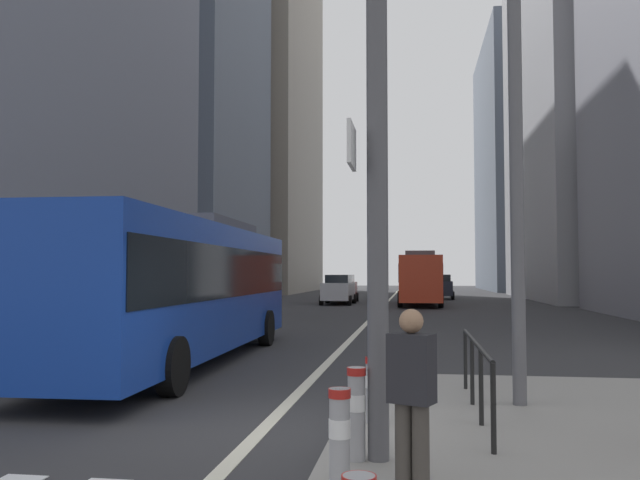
% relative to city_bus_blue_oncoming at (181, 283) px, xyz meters
% --- Properties ---
extents(ground_plane, '(160.00, 160.00, 0.00)m').
position_rel_city_bus_blue_oncoming_xyz_m(ground_plane, '(3.31, 14.25, -1.84)').
color(ground_plane, '#303033').
extents(lane_centre_line, '(0.20, 80.00, 0.01)m').
position_rel_city_bus_blue_oncoming_xyz_m(lane_centre_line, '(3.31, 24.25, -1.83)').
color(lane_centre_line, beige).
rests_on(lane_centre_line, ground).
extents(office_tower_left_far, '(12.50, 23.19, 41.82)m').
position_rel_city_bus_blue_oncoming_xyz_m(office_tower_left_far, '(-12.69, 57.11, 19.07)').
color(office_tower_left_far, gray).
rests_on(office_tower_left_far, ground).
extents(office_tower_right_mid, '(12.60, 23.52, 44.50)m').
position_rel_city_bus_blue_oncoming_xyz_m(office_tower_right_mid, '(20.31, 39.58, 20.41)').
color(office_tower_right_mid, '#9E9EA3').
rests_on(office_tower_right_mid, ground).
extents(office_tower_right_far, '(13.18, 24.91, 30.41)m').
position_rel_city_bus_blue_oncoming_xyz_m(office_tower_right_far, '(20.31, 68.28, 13.37)').
color(office_tower_right_far, slate).
rests_on(office_tower_right_far, ground).
extents(city_bus_blue_oncoming, '(2.90, 12.10, 3.40)m').
position_rel_city_bus_blue_oncoming_xyz_m(city_bus_blue_oncoming, '(0.00, 0.00, 0.00)').
color(city_bus_blue_oncoming, '#14389E').
rests_on(city_bus_blue_oncoming, ground).
extents(sedan_white_oncoming, '(2.13, 4.34, 1.94)m').
position_rel_city_bus_blue_oncoming_xyz_m(sedan_white_oncoming, '(-4.39, 0.56, -0.85)').
color(sedan_white_oncoming, silver).
rests_on(sedan_white_oncoming, ground).
extents(city_bus_red_receding, '(2.79, 10.60, 3.40)m').
position_rel_city_bus_blue_oncoming_xyz_m(city_bus_red_receding, '(5.55, 28.56, -0.00)').
color(city_bus_red_receding, red).
rests_on(city_bus_red_receding, ground).
extents(car_oncoming_mid, '(2.08, 4.32, 1.94)m').
position_rel_city_bus_blue_oncoming_xyz_m(car_oncoming_mid, '(0.28, 28.53, -0.85)').
color(car_oncoming_mid, silver).
rests_on(car_oncoming_mid, ground).
extents(car_receding_near, '(2.18, 4.42, 1.94)m').
position_rel_city_bus_blue_oncoming_xyz_m(car_receding_near, '(5.42, 53.97, -0.85)').
color(car_receding_near, black).
rests_on(car_receding_near, ground).
extents(car_receding_far, '(2.14, 4.15, 1.94)m').
position_rel_city_bus_blue_oncoming_xyz_m(car_receding_far, '(7.29, 38.46, -0.85)').
color(car_receding_far, '#232838').
rests_on(car_receding_far, ground).
extents(car_oncoming_far, '(2.08, 4.25, 1.94)m').
position_rel_city_bus_blue_oncoming_xyz_m(car_oncoming_far, '(0.19, 31.76, -0.85)').
color(car_oncoming_far, maroon).
rests_on(car_oncoming_far, ground).
extents(traffic_signal_gantry, '(5.62, 0.65, 6.00)m').
position_rel_city_bus_blue_oncoming_xyz_m(traffic_signal_gantry, '(3.08, -7.63, 2.25)').
color(traffic_signal_gantry, '#515156').
rests_on(traffic_signal_gantry, median_island).
extents(street_lamp_post, '(5.50, 0.32, 8.00)m').
position_rel_city_bus_blue_oncoming_xyz_m(street_lamp_post, '(6.79, -4.52, 3.45)').
color(street_lamp_post, '#56565B').
rests_on(street_lamp_post, median_island).
extents(bollard_left, '(0.20, 0.20, 0.90)m').
position_rel_city_bus_blue_oncoming_xyz_m(bollard_left, '(4.65, -8.69, -1.19)').
color(bollard_left, '#99999E').
rests_on(bollard_left, median_island).
extents(bollard_right, '(0.20, 0.20, 0.94)m').
position_rel_city_bus_blue_oncoming_xyz_m(bollard_right, '(4.70, -7.66, -1.17)').
color(bollard_right, '#99999E').
rests_on(bollard_right, median_island).
extents(bollard_back, '(0.20, 0.20, 0.83)m').
position_rel_city_bus_blue_oncoming_xyz_m(bollard_back, '(4.76, -5.96, -1.22)').
color(bollard_back, '#99999E').
rests_on(bollard_back, median_island).
extents(pedestrian_railing, '(0.06, 3.99, 0.98)m').
position_rel_city_bus_blue_oncoming_xyz_m(pedestrian_railing, '(6.11, -5.25, -0.97)').
color(pedestrian_railing, black).
rests_on(pedestrian_railing, median_island).
extents(pedestrian_waiting, '(0.44, 0.37, 1.59)m').
position_rel_city_bus_blue_oncoming_xyz_m(pedestrian_waiting, '(5.27, -8.61, -0.81)').
color(pedestrian_waiting, '#423D38').
rests_on(pedestrian_waiting, median_island).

